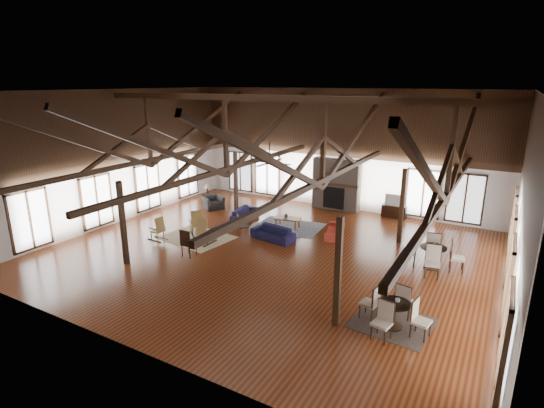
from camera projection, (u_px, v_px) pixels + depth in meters
The scene contains 31 objects.
floor at pixel (271, 252), 16.29m from camera, with size 16.00×16.00×0.00m, color brown.
ceiling at pixel (271, 91), 14.62m from camera, with size 16.00×14.00×0.02m, color black.
wall_back at pixel (340, 150), 21.30m from camera, with size 16.00×0.02×6.00m, color silver.
wall_front at pixel (118, 233), 9.61m from camera, with size 16.00×0.02×6.00m, color silver.
wall_left at pixel (119, 157), 19.26m from camera, with size 0.02×14.00×6.00m, color silver.
wall_right at pixel (523, 207), 11.66m from camera, with size 0.02×14.00×6.00m, color silver.
roof_truss at pixel (271, 148), 15.17m from camera, with size 15.60×14.07×3.14m.
post_grid at pixel (271, 214), 15.87m from camera, with size 8.16×7.16×3.05m.
fireplace at pixel (336, 184), 21.50m from camera, with size 2.50×0.69×2.60m.
ceiling_fan at pixel (269, 162), 14.18m from camera, with size 1.60×1.60×0.75m.
sofa_navy_front at pixel (273, 233), 17.52m from camera, with size 1.87×0.73×0.55m, color #151437.
sofa_navy_left at pixel (245, 214), 20.09m from camera, with size 0.72×1.84×0.54m, color #17153A.
sofa_orange at pixel (335, 230), 17.95m from camera, with size 0.68×1.75×0.51m, color #AB3021.
coffee_table at pixel (288, 219), 18.98m from camera, with size 1.25×0.79×0.44m.
vase at pixel (286, 215), 19.05m from camera, with size 0.18×0.18×0.19m, color #B2B2B2.
armchair at pixel (213, 203), 21.80m from camera, with size 0.98×0.85×0.64m, color #2B2B2D.
side_table_lamp at pixel (208, 197), 22.42m from camera, with size 0.47×0.47×1.20m.
rocking_chair_a at pixel (197, 223), 17.97m from camera, with size 0.96×0.90×1.11m.
rocking_chair_b at pixel (204, 232), 16.95m from camera, with size 0.50×0.87×1.12m.
rocking_chair_c at pixel (159, 229), 17.40m from camera, with size 0.80×0.47×1.00m.
side_chair_a at pixel (241, 224), 17.73m from camera, with size 0.61×0.61×1.01m.
side_chair_b at pixel (187, 241), 15.67m from camera, with size 0.46×0.46×1.08m.
cafe_table_near at pixel (394, 310), 11.18m from camera, with size 1.96×1.96×1.00m.
cafe_table_far at pixel (433, 253), 14.77m from camera, with size 2.13×2.13×1.09m.
cup_near at pixel (398, 300), 11.13m from camera, with size 0.13×0.13×0.10m, color #B2B2B2.
cup_far at pixel (435, 245), 14.76m from camera, with size 0.11×0.11×0.09m, color #B2B2B2.
tv_console at pixel (394, 211), 20.43m from camera, with size 1.15×0.43×0.58m, color black.
television at pixel (396, 200), 20.25m from camera, with size 1.00×0.13×0.57m, color #B2B2B2.
rug_tan at pixel (197, 237), 17.80m from camera, with size 2.79×2.19×0.01m, color tan.
rug_navy at pixel (289, 227), 19.13m from camera, with size 2.89×2.17×0.01m, color #181F45.
rug_dark at pixel (392, 323), 11.50m from camera, with size 2.01×1.82×0.01m, color black.
Camera 1 is at (7.51, -13.14, 6.31)m, focal length 28.00 mm.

